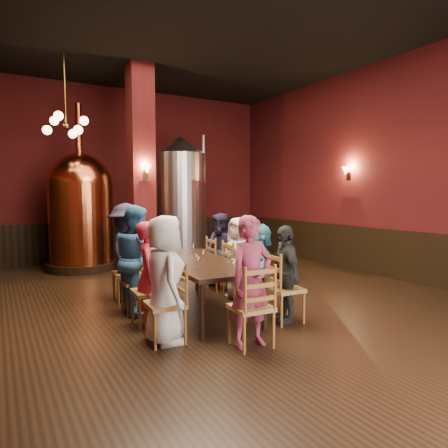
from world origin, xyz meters
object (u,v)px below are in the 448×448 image
dining_table (199,265)px  person_2 (137,259)px  rose_vase (172,239)px  person_1 (149,274)px  person_0 (165,279)px  copper_kettle (81,210)px  steel_vessel (181,199)px

dining_table → person_2: bearing=158.8°
person_2 → rose_vase: size_ratio=4.17×
person_2 → person_1: bearing=175.5°
dining_table → person_0: person_0 is taller
dining_table → copper_kettle: (-0.90, 4.23, 0.68)m
copper_kettle → steel_vessel: size_ratio=1.18×
steel_vessel → copper_kettle: bearing=178.4°
person_2 → copper_kettle: size_ratio=0.42×
person_1 → rose_vase: bearing=-10.1°
person_1 → steel_vessel: bearing=-3.5°
person_2 → steel_vessel: size_ratio=0.50×
dining_table → person_2: size_ratio=1.55×
dining_table → rose_vase: size_ratio=6.47×
person_0 → person_2: size_ratio=0.95×
person_0 → person_2: bearing=3.5°
person_1 → person_2: person_2 is taller
person_0 → steel_vessel: 5.73m
dining_table → steel_vessel: size_ratio=0.77×
person_2 → person_0: bearing=175.5°
dining_table → person_0: 1.31m
copper_kettle → dining_table: bearing=-78.0°
person_1 → steel_vessel: 5.13m
dining_table → person_2: 0.92m
person_2 → rose_vase: person_2 is taller
copper_kettle → person_0: bearing=-90.1°
person_1 → copper_kettle: size_ratio=0.37×
steel_vessel → dining_table: bearing=-110.4°
person_0 → steel_vessel: steel_vessel is taller
dining_table → rose_vase: (-0.06, 0.88, 0.31)m
rose_vase → steel_vessel: bearing=64.0°
person_1 → rose_vase: size_ratio=3.65×
person_2 → copper_kettle: (-0.07, 3.85, 0.57)m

